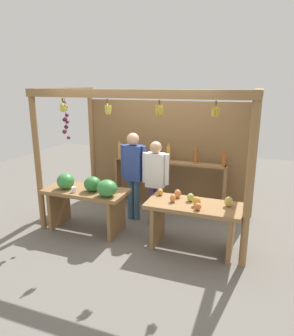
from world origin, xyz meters
The scene contains 7 objects.
ground_plane centered at (0.00, 0.00, 0.00)m, with size 12.00×12.00×0.00m, color slate.
market_stall centered at (-0.01, 0.42, 1.36)m, with size 3.46×1.86×2.36m.
fruit_counter_left centered at (-0.87, -0.70, 0.66)m, with size 1.40×0.68×0.99m.
fruit_counter_right centered at (0.92, -0.65, 0.55)m, with size 1.40×0.64×0.87m.
bottle_shelf_unit centered at (0.14, 0.66, 0.80)m, with size 2.22×0.22×1.34m.
vendor_man centered at (-0.33, 0.02, 0.97)m, with size 0.48×0.22×1.61m.
vendor_woman centered at (0.11, -0.04, 0.89)m, with size 0.48×0.20×1.50m.
Camera 1 is at (1.76, -4.87, 2.43)m, focal length 33.02 mm.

